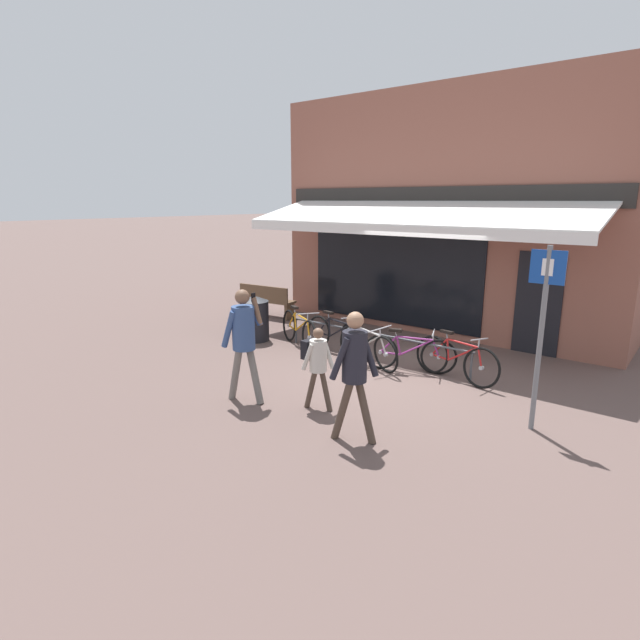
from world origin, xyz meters
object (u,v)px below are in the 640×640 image
object	(u,v)px
pedestrian_second_adult	(354,363)
parking_sign	(542,321)
bicycle_silver	(367,346)
pedestrian_child	(317,358)
bicycle_orange	(299,330)
litter_bin	(255,318)
pedestrian_adult	(244,333)
park_bench	(266,300)
bicycle_black	(335,335)
bicycle_purple	(409,353)
bicycle_red	(456,359)

from	to	relation	value
pedestrian_second_adult	parking_sign	xyz separation A→B (m)	(1.74, 1.83, 0.47)
bicycle_silver	pedestrian_child	distance (m)	2.34
bicycle_orange	litter_bin	bearing A→B (deg)	-143.24
pedestrian_adult	park_bench	xyz separation A→B (m)	(-3.88, 4.42, -0.65)
bicycle_orange	park_bench	world-z (taller)	park_bench
pedestrian_adult	pedestrian_second_adult	distance (m)	2.09
bicycle_black	bicycle_silver	world-z (taller)	bicycle_silver
bicycle_black	pedestrian_second_adult	xyz separation A→B (m)	(2.52, -2.95, 0.70)
bicycle_silver	park_bench	bearing A→B (deg)	179.45
litter_bin	pedestrian_child	bearing A→B (deg)	-31.02
pedestrian_adult	park_bench	size ratio (longest dim) A/B	1.10
pedestrian_adult	pedestrian_second_adult	size ratio (longest dim) A/B	1.03
pedestrian_adult	pedestrian_child	world-z (taller)	pedestrian_adult
bicycle_silver	litter_bin	xyz separation A→B (m)	(-2.93, -0.14, 0.14)
bicycle_purple	bicycle_red	size ratio (longest dim) A/B	0.95
bicycle_purple	bicycle_orange	bearing A→B (deg)	159.47
pedestrian_adult	bicycle_silver	bearing A→B (deg)	86.61
litter_bin	parking_sign	bearing A→B (deg)	-7.10
pedestrian_child	park_bench	size ratio (longest dim) A/B	0.78
bicycle_black	bicycle_purple	world-z (taller)	bicycle_black
bicycle_red	litter_bin	distance (m)	4.63
bicycle_black	bicycle_red	bearing A→B (deg)	12.03
bicycle_black	bicycle_silver	bearing A→B (deg)	-1.58
pedestrian_child	parking_sign	bearing A→B (deg)	31.59
bicycle_silver	bicycle_purple	world-z (taller)	bicycle_silver
bicycle_black	park_bench	distance (m)	3.76
bicycle_black	bicycle_silver	distance (m)	0.96
bicycle_silver	parking_sign	distance (m)	3.64
pedestrian_second_adult	litter_bin	size ratio (longest dim) A/B	1.71
bicycle_red	park_bench	bearing A→B (deg)	177.09
bicycle_silver	litter_bin	size ratio (longest dim) A/B	1.70
bicycle_orange	bicycle_purple	bearing A→B (deg)	27.39
bicycle_black	parking_sign	size ratio (longest dim) A/B	0.68
bicycle_orange	bicycle_silver	world-z (taller)	bicycle_silver
pedestrian_second_adult	pedestrian_adult	bearing A→B (deg)	177.94
bicycle_black	litter_bin	bearing A→B (deg)	-159.48
pedestrian_child	bicycle_red	bearing A→B (deg)	71.92
bicycle_orange	pedestrian_second_adult	distance (m)	4.47
bicycle_red	bicycle_silver	bearing A→B (deg)	-160.62
bicycle_red	pedestrian_child	distance (m)	2.77
bicycle_silver	bicycle_red	world-z (taller)	same
bicycle_silver	pedestrian_adult	world-z (taller)	pedestrian_adult
bicycle_orange	park_bench	bearing A→B (deg)	173.67
parking_sign	park_bench	distance (m)	8.22
bicycle_purple	pedestrian_adult	distance (m)	3.23
bicycle_red	park_bench	size ratio (longest dim) A/B	1.04
bicycle_silver	bicycle_red	bearing A→B (deg)	29.61
pedestrian_child	bicycle_orange	bearing A→B (deg)	141.76
bicycle_silver	bicycle_red	xyz separation A→B (m)	(1.68, 0.26, -0.00)
litter_bin	park_bench	distance (m)	2.35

